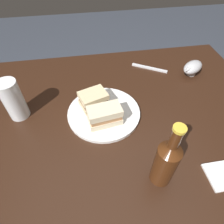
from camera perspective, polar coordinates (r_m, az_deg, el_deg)
ground_plane at (r=1.36m, az=1.46°, el=-21.86°), size 6.00×6.00×0.00m
dining_table at (r=1.04m, az=1.83°, el=-15.03°), size 1.26×0.99×0.70m
plate at (r=0.77m, az=-2.39°, el=-0.18°), size 0.28×0.28×0.01m
sandwich_half_left at (r=0.77m, az=-5.46°, el=3.62°), size 0.12×0.11×0.06m
sandwich_half_right at (r=0.70m, az=-2.17°, el=-1.03°), size 0.13×0.08×0.07m
potato_wedge_front at (r=0.75m, az=-5.06°, el=-0.53°), size 0.04×0.05×0.02m
potato_wedge_middle at (r=0.74m, az=-5.15°, el=-0.96°), size 0.05×0.04×0.02m
potato_wedge_back at (r=0.74m, az=-3.74°, el=-1.16°), size 0.03×0.05×0.02m
pint_glass at (r=0.80m, az=-26.73°, el=2.66°), size 0.07×0.07×0.16m
gravy_boat at (r=1.02m, az=22.56°, el=11.99°), size 0.14×0.12×0.07m
cider_bottle at (r=0.56m, az=15.55°, el=-13.84°), size 0.06×0.06×0.25m
fork at (r=1.02m, az=10.91°, el=12.56°), size 0.16×0.11×0.01m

